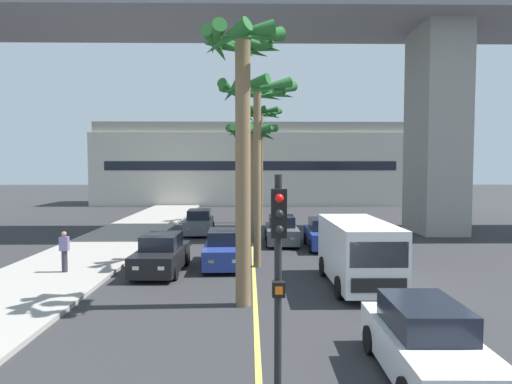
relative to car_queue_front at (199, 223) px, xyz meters
name	(u,v)px	position (x,y,z in m)	size (l,w,h in m)	color
sidewalk_left	(10,297)	(-4.58, -14.19, -0.65)	(4.80, 80.00, 0.15)	#9E9991
lane_stripe_center	(253,252)	(3.42, -6.19, -0.72)	(0.14, 56.00, 0.01)	#DBCC4C
bridge_overpass	(273,19)	(4.77, 0.59, 13.10)	(62.15, 8.00, 17.54)	gray
pier_building_backdrop	(251,165)	(3.42, 24.16, 3.85)	(35.38, 8.04, 9.27)	beige
car_queue_front	(199,223)	(0.00, 0.00, 0.00)	(1.95, 4.16, 1.56)	#4C5156
car_queue_second	(161,255)	(-0.38, -10.45, 0.00)	(1.94, 4.15, 1.56)	black
car_queue_third	(324,234)	(7.19, -5.07, 0.00)	(1.91, 4.14, 1.56)	navy
car_queue_fourth	(426,344)	(6.82, -19.82, 0.00)	(1.89, 4.13, 1.56)	white
car_queue_fifth	(282,231)	(5.05, -3.70, 0.00)	(1.88, 4.12, 1.56)	#4C5156
car_queue_sixth	(225,249)	(2.15, -9.28, 0.00)	(1.92, 4.14, 1.56)	navy
delivery_van	(358,251)	(7.14, -12.76, 0.57)	(2.19, 5.26, 2.36)	white
traffic_light_median_near	(278,269)	(3.69, -21.70, 1.99)	(0.24, 0.37, 4.20)	black
palm_tree_near_median	(252,144)	(3.39, -3.37, 4.89)	(3.03, 2.99, 6.81)	brown
palm_tree_mid_median	(257,106)	(3.57, -9.51, 6.19)	(3.44, 3.47, 8.07)	brown
palm_tree_far_median	(242,91)	(3.02, -14.91, 5.90)	(2.63, 2.66, 8.62)	brown
palm_tree_farthest_median	(261,126)	(4.14, 5.81, 6.76)	(3.31, 3.34, 8.93)	brown
pedestrian_near_crosswalk	(64,251)	(-4.11, -10.99, 0.28)	(0.34, 0.22, 1.62)	#2D2D38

